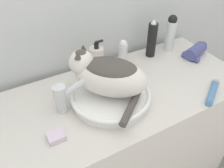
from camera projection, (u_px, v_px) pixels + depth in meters
name	position (u px, v px, depth m)	size (l,w,h in m)	color
wall_back	(85.00, 4.00, 1.09)	(8.00, 0.05, 2.40)	silver
vanity_counter	(118.00, 153.00, 1.34)	(1.22, 0.53, 0.90)	beige
sink_basin	(111.00, 96.00, 1.00)	(0.34, 0.34, 0.05)	white
cat	(107.00, 74.00, 0.93)	(0.33, 0.37, 0.19)	silver
faucet	(64.00, 96.00, 0.93)	(0.16, 0.07, 0.16)	silver
hairspray_can_black	(152.00, 39.00, 1.25)	(0.05, 0.05, 0.21)	black
soap_pump_bottle	(97.00, 60.00, 1.14)	(0.06, 0.06, 0.17)	silver
deodorant_stick	(123.00, 53.00, 1.20)	(0.04, 0.04, 0.14)	silver
lotion_bottle_white	(170.00, 33.00, 1.30)	(0.05, 0.05, 0.21)	silver
cream_tube	(213.00, 92.00, 1.04)	(0.16, 0.12, 0.03)	#4C7FB2
hair_dryer	(195.00, 52.00, 1.28)	(0.16, 0.11, 0.07)	#474C8C
soap_bar	(56.00, 137.00, 0.85)	(0.06, 0.05, 0.02)	silver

